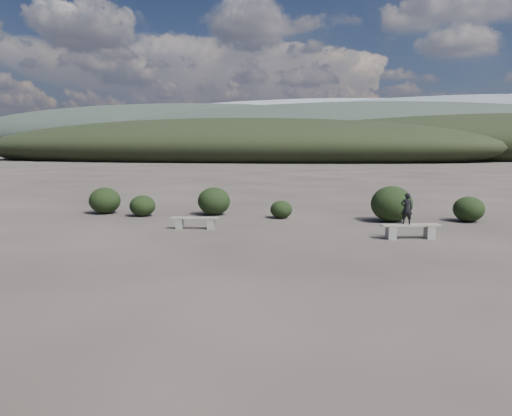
# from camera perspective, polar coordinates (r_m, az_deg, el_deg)

# --- Properties ---
(ground) EXTENTS (1200.00, 1200.00, 0.00)m
(ground) POSITION_cam_1_polar(r_m,az_deg,el_deg) (11.89, -3.15, -7.32)
(ground) COLOR #322C27
(ground) RESTS_ON ground
(bench_left) EXTENTS (1.73, 0.63, 0.42)m
(bench_left) POSITION_cam_1_polar(r_m,az_deg,el_deg) (18.02, -6.98, -1.58)
(bench_left) COLOR gray
(bench_left) RESTS_ON ground
(bench_right) EXTENTS (1.93, 0.89, 0.47)m
(bench_right) POSITION_cam_1_polar(r_m,az_deg,el_deg) (16.74, 17.23, -2.41)
(bench_right) COLOR gray
(bench_right) RESTS_ON ground
(seated_person) EXTENTS (0.38, 0.26, 1.01)m
(seated_person) POSITION_cam_1_polar(r_m,az_deg,el_deg) (16.59, 16.85, -0.07)
(seated_person) COLOR black
(seated_person) RESTS_ON bench_right
(shrub_a) EXTENTS (1.09, 1.09, 0.89)m
(shrub_a) POSITION_cam_1_polar(r_m,az_deg,el_deg) (21.68, -12.84, 0.25)
(shrub_a) COLOR black
(shrub_a) RESTS_ON ground
(shrub_b) EXTENTS (1.40, 1.40, 1.20)m
(shrub_b) POSITION_cam_1_polar(r_m,az_deg,el_deg) (21.59, -4.83, 0.78)
(shrub_b) COLOR black
(shrub_b) RESTS_ON ground
(shrub_c) EXTENTS (0.91, 0.91, 0.73)m
(shrub_c) POSITION_cam_1_polar(r_m,az_deg,el_deg) (20.57, 2.91, -0.17)
(shrub_c) COLOR black
(shrub_c) RESTS_ON ground
(shrub_d) EXTENTS (1.61, 1.61, 1.41)m
(shrub_d) POSITION_cam_1_polar(r_m,az_deg,el_deg) (20.26, 15.25, 0.45)
(shrub_d) COLOR black
(shrub_d) RESTS_ON ground
(shrub_e) EXTENTS (1.20, 1.20, 1.00)m
(shrub_e) POSITION_cam_1_polar(r_m,az_deg,el_deg) (21.30, 23.14, -0.12)
(shrub_e) COLOR black
(shrub_e) RESTS_ON ground
(shrub_f) EXTENTS (1.36, 1.36, 1.15)m
(shrub_f) POSITION_cam_1_polar(r_m,az_deg,el_deg) (22.96, -16.90, 0.82)
(shrub_f) COLOR black
(shrub_f) RESTS_ON ground
(mountain_ridges) EXTENTS (500.00, 400.00, 56.00)m
(mountain_ridges) POSITION_cam_1_polar(r_m,az_deg,el_deg) (350.43, 10.23, 8.25)
(mountain_ridges) COLOR black
(mountain_ridges) RESTS_ON ground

